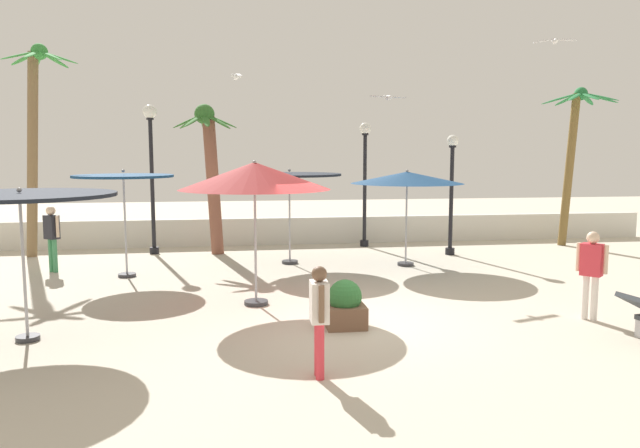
{
  "coord_description": "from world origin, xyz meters",
  "views": [
    {
      "loc": [
        -2.06,
        -10.74,
        3.09
      ],
      "look_at": [
        0.0,
        3.3,
        1.4
      ],
      "focal_mm": 33.94,
      "sensor_mm": 36.0,
      "label": 1
    }
  ],
  "objects_px": {
    "patio_umbrella_2": "(255,176)",
    "patio_umbrella_3": "(20,199)",
    "lamp_post_0": "(151,156)",
    "lamp_post_2": "(365,170)",
    "patio_umbrella_0": "(123,181)",
    "seagull_2": "(237,76)",
    "guest_0": "(591,267)",
    "seagull_0": "(555,41)",
    "palm_tree_2": "(210,161)",
    "planter": "(345,306)",
    "guest_2": "(319,311)",
    "patio_umbrella_4": "(407,178)",
    "palm_tree_1": "(573,144)",
    "lamp_post_1": "(452,184)",
    "patio_umbrella_1": "(289,178)",
    "seagull_1": "(388,97)",
    "guest_1": "(52,232)",
    "palm_tree_0": "(34,128)"
  },
  "relations": [
    {
      "from": "patio_umbrella_2",
      "to": "patio_umbrella_3",
      "type": "xyz_separation_m",
      "value": [
        -3.83,
        -1.83,
        -0.27
      ]
    },
    {
      "from": "lamp_post_0",
      "to": "lamp_post_2",
      "type": "relative_size",
      "value": 1.11
    },
    {
      "from": "patio_umbrella_0",
      "to": "seagull_2",
      "type": "bearing_deg",
      "value": 64.02
    },
    {
      "from": "guest_0",
      "to": "seagull_0",
      "type": "distance_m",
      "value": 5.56
    },
    {
      "from": "patio_umbrella_0",
      "to": "palm_tree_2",
      "type": "xyz_separation_m",
      "value": [
        2.0,
        3.14,
        0.43
      ]
    },
    {
      "from": "palm_tree_2",
      "to": "patio_umbrella_3",
      "type": "bearing_deg",
      "value": -108.49
    },
    {
      "from": "patio_umbrella_3",
      "to": "planter",
      "type": "distance_m",
      "value": 5.68
    },
    {
      "from": "guest_0",
      "to": "guest_2",
      "type": "bearing_deg",
      "value": -158.44
    },
    {
      "from": "patio_umbrella_3",
      "to": "seagull_0",
      "type": "distance_m",
      "value": 11.51
    },
    {
      "from": "lamp_post_0",
      "to": "seagull_0",
      "type": "distance_m",
      "value": 11.52
    },
    {
      "from": "patio_umbrella_4",
      "to": "guest_2",
      "type": "xyz_separation_m",
      "value": [
        -3.54,
        -7.86,
        -1.46
      ]
    },
    {
      "from": "palm_tree_1",
      "to": "lamp_post_1",
      "type": "height_order",
      "value": "palm_tree_1"
    },
    {
      "from": "patio_umbrella_2",
      "to": "lamp_post_0",
      "type": "xyz_separation_m",
      "value": [
        -2.83,
        6.7,
        0.36
      ]
    },
    {
      "from": "patio_umbrella_1",
      "to": "patio_umbrella_4",
      "type": "height_order",
      "value": "patio_umbrella_1"
    },
    {
      "from": "guest_0",
      "to": "seagull_1",
      "type": "height_order",
      "value": "seagull_1"
    },
    {
      "from": "seagull_1",
      "to": "planter",
      "type": "height_order",
      "value": "seagull_1"
    },
    {
      "from": "seagull_0",
      "to": "patio_umbrella_1",
      "type": "bearing_deg",
      "value": 148.72
    },
    {
      "from": "palm_tree_1",
      "to": "lamp_post_2",
      "type": "bearing_deg",
      "value": 173.86
    },
    {
      "from": "seagull_2",
      "to": "lamp_post_0",
      "type": "bearing_deg",
      "value": -136.83
    },
    {
      "from": "palm_tree_1",
      "to": "guest_1",
      "type": "xyz_separation_m",
      "value": [
        -15.74,
        -2.34,
        -2.31
      ]
    },
    {
      "from": "guest_2",
      "to": "seagull_2",
      "type": "height_order",
      "value": "seagull_2"
    },
    {
      "from": "lamp_post_1",
      "to": "lamp_post_2",
      "type": "bearing_deg",
      "value": 138.34
    },
    {
      "from": "palm_tree_0",
      "to": "seagull_1",
      "type": "height_order",
      "value": "palm_tree_0"
    },
    {
      "from": "patio_umbrella_1",
      "to": "lamp_post_2",
      "type": "xyz_separation_m",
      "value": [
        2.73,
        2.73,
        0.13
      ]
    },
    {
      "from": "palm_tree_1",
      "to": "lamp_post_0",
      "type": "bearing_deg",
      "value": 179.04
    },
    {
      "from": "lamp_post_1",
      "to": "planter",
      "type": "relative_size",
      "value": 4.24
    },
    {
      "from": "patio_umbrella_4",
      "to": "patio_umbrella_1",
      "type": "bearing_deg",
      "value": 166.01
    },
    {
      "from": "palm_tree_0",
      "to": "guest_1",
      "type": "height_order",
      "value": "palm_tree_0"
    },
    {
      "from": "lamp_post_2",
      "to": "guest_1",
      "type": "xyz_separation_m",
      "value": [
        -8.91,
        -3.07,
        -1.47
      ]
    },
    {
      "from": "lamp_post_1",
      "to": "patio_umbrella_2",
      "type": "bearing_deg",
      "value": -139.25
    },
    {
      "from": "patio_umbrella_1",
      "to": "lamp_post_1",
      "type": "height_order",
      "value": "lamp_post_1"
    },
    {
      "from": "patio_umbrella_0",
      "to": "lamp_post_0",
      "type": "relative_size",
      "value": 0.59
    },
    {
      "from": "patio_umbrella_0",
      "to": "guest_1",
      "type": "distance_m",
      "value": 2.54
    },
    {
      "from": "lamp_post_0",
      "to": "lamp_post_2",
      "type": "distance_m",
      "value": 6.72
    },
    {
      "from": "guest_2",
      "to": "guest_1",
      "type": "bearing_deg",
      "value": 124.73
    },
    {
      "from": "palm_tree_1",
      "to": "lamp_post_1",
      "type": "xyz_separation_m",
      "value": [
        -4.61,
        -1.24,
        -1.21
      ]
    },
    {
      "from": "lamp_post_2",
      "to": "guest_1",
      "type": "height_order",
      "value": "lamp_post_2"
    },
    {
      "from": "palm_tree_1",
      "to": "planter",
      "type": "bearing_deg",
      "value": -137.93
    },
    {
      "from": "guest_1",
      "to": "guest_2",
      "type": "height_order",
      "value": "guest_1"
    },
    {
      "from": "patio_umbrella_3",
      "to": "palm_tree_0",
      "type": "bearing_deg",
      "value": 104.95
    },
    {
      "from": "palm_tree_0",
      "to": "seagull_0",
      "type": "bearing_deg",
      "value": -23.78
    },
    {
      "from": "lamp_post_1",
      "to": "guest_2",
      "type": "relative_size",
      "value": 2.31
    },
    {
      "from": "lamp_post_0",
      "to": "seagull_1",
      "type": "bearing_deg",
      "value": -26.18
    },
    {
      "from": "patio_umbrella_1",
      "to": "lamp_post_2",
      "type": "height_order",
      "value": "lamp_post_2"
    },
    {
      "from": "patio_umbrella_0",
      "to": "planter",
      "type": "bearing_deg",
      "value": -47.98
    },
    {
      "from": "lamp_post_1",
      "to": "guest_1",
      "type": "relative_size",
      "value": 2.1
    },
    {
      "from": "patio_umbrella_3",
      "to": "guest_1",
      "type": "distance_m",
      "value": 6.23
    },
    {
      "from": "patio_umbrella_0",
      "to": "palm_tree_2",
      "type": "bearing_deg",
      "value": 57.5
    },
    {
      "from": "patio_umbrella_0",
      "to": "patio_umbrella_2",
      "type": "height_order",
      "value": "patio_umbrella_2"
    },
    {
      "from": "patio_umbrella_1",
      "to": "patio_umbrella_2",
      "type": "bearing_deg",
      "value": -104.08
    }
  ]
}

